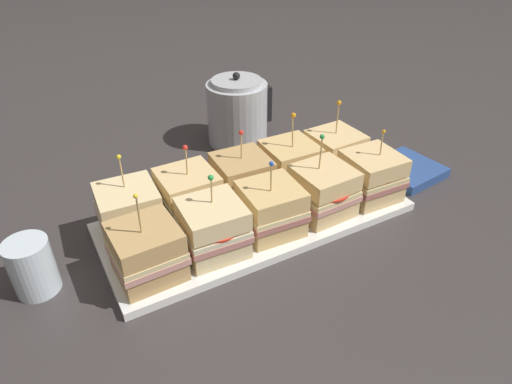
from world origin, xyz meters
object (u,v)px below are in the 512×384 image
object	(u,v)px
sandwich_front_far_right	(371,176)
sandwich_back_left	(188,195)
drinking_glass	(32,267)
sandwich_front_far_left	(147,252)
sandwich_back_far_left	(129,212)
sandwich_back_far_right	(334,152)
sandwich_front_right	(323,191)
napkin_stack	(407,170)
sandwich_front_center	(272,208)
sandwich_front_left	(213,228)
sandwich_back_center	(241,179)
sandwich_back_right	(290,165)
kettle_steel	(238,112)
serving_platter	(256,217)

from	to	relation	value
sandwich_front_far_right	sandwich_back_left	xyz separation A→B (m)	(-0.39, 0.13, 0.00)
sandwich_front_far_right	drinking_glass	distance (m)	0.71
sandwich_front_far_left	sandwich_front_far_right	bearing A→B (deg)	-0.03
sandwich_back_far_left	drinking_glass	xyz separation A→B (m)	(-0.19, -0.05, -0.02)
sandwich_back_far_right	sandwich_front_far_right	bearing A→B (deg)	-88.61
sandwich_front_right	napkin_stack	xyz separation A→B (m)	(0.30, 0.05, -0.06)
sandwich_front_center	sandwich_back_far_right	size ratio (longest dim) A/B	0.91
sandwich_front_left	sandwich_back_center	xyz separation A→B (m)	(0.13, 0.13, -0.00)
sandwich_back_far_right	drinking_glass	bearing A→B (deg)	-175.75
sandwich_back_center	drinking_glass	bearing A→B (deg)	-173.41
drinking_glass	sandwich_back_center	bearing A→B (deg)	6.59
sandwich_back_far_left	sandwich_back_right	world-z (taller)	sandwich_back_right
sandwich_front_center	sandwich_back_right	distance (m)	0.17
sandwich_front_far_right	drinking_glass	size ratio (longest dim) A/B	1.56
drinking_glass	sandwich_front_far_right	bearing A→B (deg)	-6.34
sandwich_front_far_left	kettle_steel	bearing A→B (deg)	46.52
sandwich_back_left	drinking_glass	bearing A→B (deg)	-171.07
sandwich_back_left	sandwich_back_far_right	bearing A→B (deg)	0.35
sandwich_front_far_left	sandwich_back_right	bearing A→B (deg)	18.58
sandwich_front_right	sandwich_back_far_left	world-z (taller)	sandwich_front_right
sandwich_front_left	drinking_glass	size ratio (longest dim) A/B	1.56
sandwich_back_center	sandwich_back_right	size ratio (longest dim) A/B	0.92
sandwich_back_right	sandwich_back_far_right	distance (m)	0.13
sandwich_back_left	sandwich_front_left	bearing A→B (deg)	-90.89
sandwich_front_far_right	napkin_stack	distance (m)	0.19
serving_platter	sandwich_front_right	world-z (taller)	sandwich_front_right
sandwich_back_center	napkin_stack	distance (m)	0.44
sandwich_back_right	sandwich_back_far_left	bearing A→B (deg)	179.98
sandwich_back_left	sandwich_front_center	bearing A→B (deg)	-43.45
sandwich_front_far_left	kettle_steel	size ratio (longest dim) A/B	0.90
sandwich_front_center	drinking_glass	size ratio (longest dim) A/B	1.57
sandwich_front_left	sandwich_back_left	world-z (taller)	sandwich_back_left
sandwich_front_left	sandwich_back_right	distance (m)	0.28
kettle_steel	serving_platter	bearing A→B (deg)	-111.43
sandwich_back_right	napkin_stack	bearing A→B (deg)	-14.77
sandwich_back_far_left	sandwich_back_center	size ratio (longest dim) A/B	1.02
sandwich_front_far_left	drinking_glass	bearing A→B (deg)	157.18
sandwich_front_right	napkin_stack	distance (m)	0.31
sandwich_front_right	kettle_steel	distance (m)	0.42
sandwich_front_center	serving_platter	bearing A→B (deg)	92.72
sandwich_front_right	drinking_glass	size ratio (longest dim) A/B	1.74
napkin_stack	sandwich_front_left	bearing A→B (deg)	-175.11
sandwich_back_left	napkin_stack	xyz separation A→B (m)	(0.56, -0.08, -0.06)
sandwich_front_far_right	napkin_stack	size ratio (longest dim) A/B	1.00
sandwich_front_center	sandwich_front_far_right	size ratio (longest dim) A/B	1.01
sandwich_front_far_left	sandwich_back_right	size ratio (longest dim) A/B	0.97
sandwich_back_far_right	kettle_steel	world-z (taller)	same
sandwich_front_left	napkin_stack	xyz separation A→B (m)	(0.56, 0.05, -0.06)
sandwich_back_center	sandwich_front_far_right	bearing A→B (deg)	-26.40
serving_platter	sandwich_front_right	size ratio (longest dim) A/B	3.58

